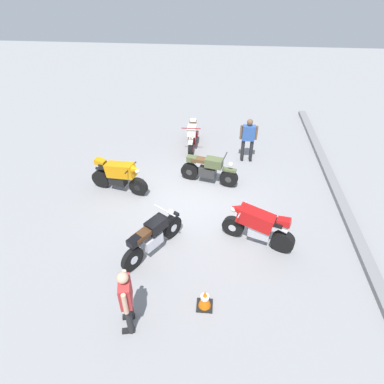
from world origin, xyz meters
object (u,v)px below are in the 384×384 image
(motorcycle_black_cruiser, at_px, (152,237))
(person_in_red_shirt, at_px, (126,298))
(motorcycle_cream_vintage, at_px, (192,136))
(traffic_cone, at_px, (205,299))
(motorcycle_orange_sportbike, at_px, (119,175))
(motorcycle_olive_vintage, at_px, (209,170))
(person_in_blue_shirt, at_px, (248,137))
(motorcycle_red_sportbike, at_px, (258,225))

(motorcycle_black_cruiser, bearing_deg, person_in_red_shirt, -148.76)
(motorcycle_cream_vintage, relative_size, traffic_cone, 3.68)
(motorcycle_orange_sportbike, bearing_deg, motorcycle_olive_vintage, 28.86)
(person_in_blue_shirt, distance_m, person_in_red_shirt, 7.49)
(motorcycle_olive_vintage, height_order, motorcycle_black_cruiser, motorcycle_black_cruiser)
(motorcycle_cream_vintage, relative_size, motorcycle_orange_sportbike, 1.01)
(motorcycle_cream_vintage, relative_size, person_in_red_shirt, 1.19)
(motorcycle_olive_vintage, distance_m, motorcycle_cream_vintage, 2.46)
(motorcycle_black_cruiser, bearing_deg, traffic_cone, -103.06)
(motorcycle_black_cruiser, bearing_deg, motorcycle_red_sportbike, -43.90)
(motorcycle_olive_vintage, height_order, motorcycle_cream_vintage, same)
(person_in_blue_shirt, bearing_deg, motorcycle_orange_sportbike, -59.86)
(person_in_red_shirt, xyz_separation_m, traffic_cone, (-0.57, 1.51, -0.67))
(motorcycle_orange_sportbike, xyz_separation_m, person_in_red_shirt, (4.65, 1.45, 0.34))
(motorcycle_black_cruiser, bearing_deg, motorcycle_cream_vintage, 28.58)
(motorcycle_olive_vintage, relative_size, motorcycle_cream_vintage, 0.99)
(motorcycle_black_cruiser, relative_size, person_in_red_shirt, 1.10)
(motorcycle_olive_vintage, xyz_separation_m, motorcycle_red_sportbike, (2.68, 1.40, 0.11))
(motorcycle_olive_vintage, height_order, traffic_cone, motorcycle_olive_vintage)
(motorcycle_red_sportbike, relative_size, person_in_blue_shirt, 1.19)
(motorcycle_red_sportbike, bearing_deg, motorcycle_orange_sportbike, -4.76)
(motorcycle_olive_vintage, bearing_deg, motorcycle_orange_sportbike, -152.43)
(motorcycle_red_sportbike, height_order, person_in_blue_shirt, person_in_blue_shirt)
(motorcycle_orange_sportbike, bearing_deg, motorcycle_red_sportbike, -10.13)
(motorcycle_black_cruiser, relative_size, traffic_cone, 3.40)
(person_in_blue_shirt, bearing_deg, motorcycle_cream_vintage, -107.99)
(person_in_blue_shirt, bearing_deg, motorcycle_black_cruiser, -27.25)
(person_in_red_shirt, bearing_deg, motorcycle_olive_vintage, -117.29)
(motorcycle_red_sportbike, height_order, traffic_cone, motorcycle_red_sportbike)
(motorcycle_red_sportbike, distance_m, traffic_cone, 2.47)
(motorcycle_cream_vintage, height_order, motorcycle_black_cruiser, motorcycle_black_cruiser)
(motorcycle_olive_vintage, bearing_deg, person_in_blue_shirt, 64.48)
(person_in_blue_shirt, bearing_deg, motorcycle_red_sportbike, 1.78)
(motorcycle_orange_sportbike, bearing_deg, person_in_red_shirt, -57.74)
(motorcycle_cream_vintage, bearing_deg, person_in_red_shirt, -5.28)
(traffic_cone, bearing_deg, motorcycle_black_cruiser, -136.94)
(motorcycle_olive_vintage, bearing_deg, motorcycle_black_cruiser, -97.78)
(person_in_red_shirt, bearing_deg, motorcycle_cream_vintage, -107.48)
(motorcycle_olive_vintage, xyz_separation_m, motorcycle_orange_sportbike, (0.70, -2.83, 0.11))
(motorcycle_black_cruiser, relative_size, person_in_blue_shirt, 1.14)
(motorcycle_red_sportbike, relative_size, motorcycle_cream_vintage, 0.97)
(motorcycle_orange_sportbike, distance_m, traffic_cone, 5.05)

